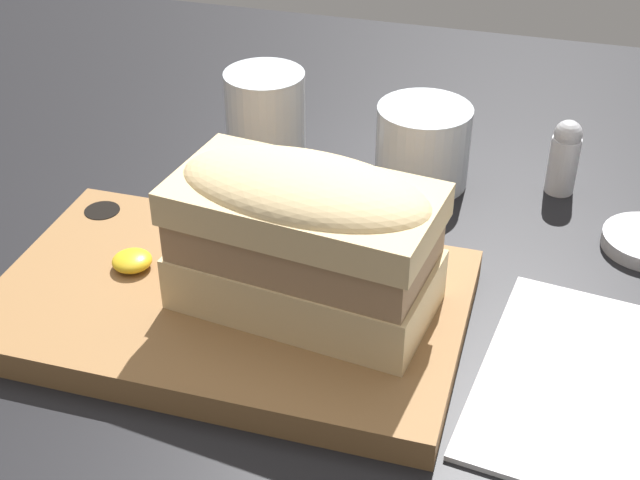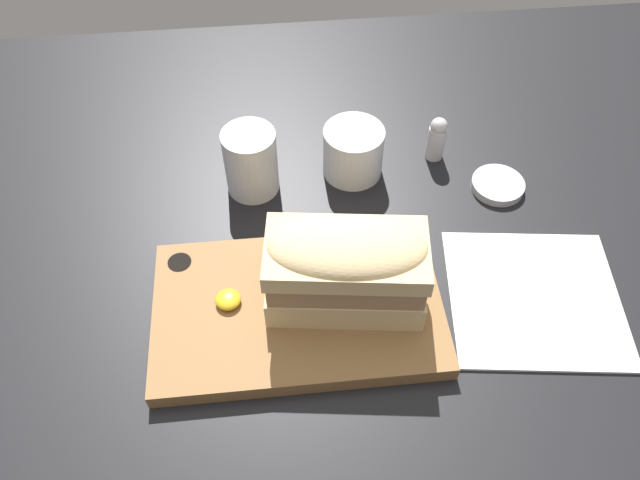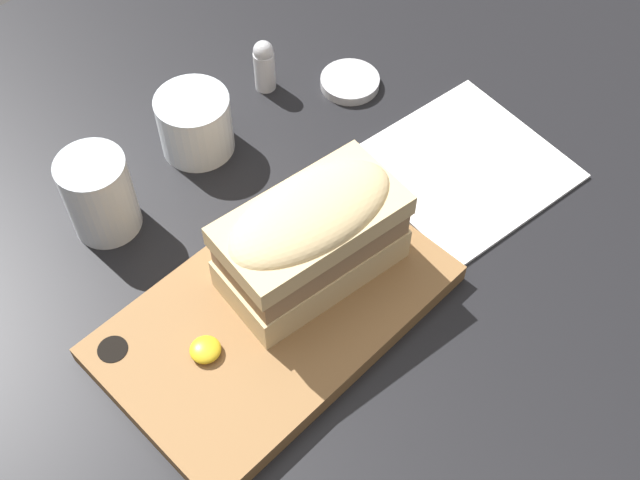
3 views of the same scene
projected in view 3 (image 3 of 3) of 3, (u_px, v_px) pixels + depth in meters
dining_table at (217, 349)px, 75.81cm from camera, size 172.66×115.44×2.00cm
serving_board at (275, 313)px, 75.74cm from camera, size 32.39×19.88×2.18cm
sandwich at (311, 235)px, 72.76cm from camera, size 18.06×11.00×10.53cm
mustard_dollop at (205, 350)px, 71.61cm from camera, size 2.87×2.87×1.15cm
water_glass at (101, 199)px, 80.14cm from camera, size 6.95×6.95×9.20cm
wine_glass at (195, 125)px, 87.09cm from camera, size 8.09×8.09×7.06cm
napkin at (464, 167)px, 87.66cm from camera, size 21.90×21.27×0.40cm
salt_shaker at (264, 65)px, 92.61cm from camera, size 2.47×2.47×6.65cm
condiment_dish at (350, 82)px, 95.00cm from camera, size 7.03×7.03×1.13cm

